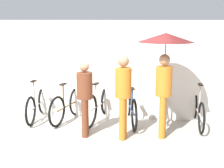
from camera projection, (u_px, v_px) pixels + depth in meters
name	position (u px, v px, depth m)	size (l,w,h in m)	color
ground_plane	(104.00, 147.00, 5.85)	(30.00, 30.00, 0.00)	#9E998E
back_wall	(117.00, 70.00, 7.44)	(11.75, 0.12, 2.33)	silver
parked_bicycle_0	(37.00, 104.00, 7.45)	(0.44, 1.64, 0.98)	black
parked_bicycle_1	(67.00, 105.00, 7.34)	(0.51, 1.63, 1.11)	black
parked_bicycle_2	(99.00, 105.00, 7.29)	(0.55, 1.79, 0.97)	black
parked_bicycle_3	(131.00, 107.00, 7.17)	(0.55, 1.77, 1.02)	black
parked_bicycle_4	(164.00, 107.00, 7.10)	(0.44, 1.72, 0.98)	black
parked_bicycle_5	(198.00, 110.00, 6.98)	(0.44, 1.71, 1.04)	black
pedestrian_leading	(85.00, 93.00, 6.26)	(0.32, 0.32, 1.55)	brown
pedestrian_center	(123.00, 91.00, 6.10)	(0.32, 0.32, 1.68)	#C66B1E
pedestrian_trailing	(165.00, 54.00, 6.12)	(1.11, 1.11, 2.10)	#C66B1E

